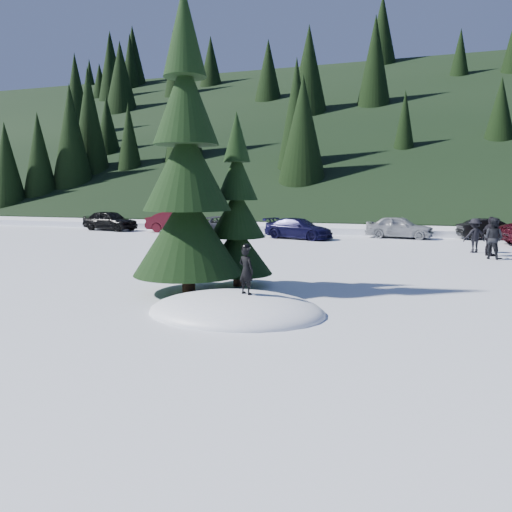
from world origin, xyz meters
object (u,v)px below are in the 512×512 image
(adult_0, at_px, (493,238))
(adult_2, at_px, (475,236))
(spruce_short, at_px, (237,219))
(child_skier, at_px, (246,270))
(car_0, at_px, (110,220))
(car_1, at_px, (178,222))
(car_3, at_px, (299,229))
(car_4, at_px, (399,227))
(car_5, at_px, (491,229))
(adult_1, at_px, (491,236))
(spruce_tall, at_px, (187,179))
(car_2, at_px, (224,226))

(adult_0, xyz_separation_m, adult_2, (-0.58, 2.13, -0.08))
(spruce_short, relative_size, child_skier, 4.59)
(spruce_short, relative_size, car_0, 1.23)
(adult_0, xyz_separation_m, car_0, (-25.07, 7.65, -0.16))
(car_1, bearing_deg, car_3, -109.63)
(child_skier, bearing_deg, car_4, -74.15)
(adult_2, distance_m, car_5, 7.40)
(child_skier, distance_m, car_4, 21.18)
(child_skier, height_order, adult_1, adult_1)
(spruce_tall, height_order, adult_1, spruce_tall)
(adult_0, height_order, car_4, adult_0)
(spruce_short, relative_size, car_5, 1.40)
(car_4, bearing_deg, car_3, 120.30)
(spruce_short, distance_m, car_5, 21.00)
(adult_0, xyz_separation_m, car_2, (-15.50, 6.59, -0.27))
(spruce_tall, bearing_deg, child_skier, -35.86)
(child_skier, distance_m, adult_2, 16.02)
(adult_1, height_order, car_5, adult_1)
(adult_0, xyz_separation_m, car_4, (-4.39, 8.45, -0.21))
(adult_2, bearing_deg, spruce_short, 32.08)
(child_skier, distance_m, car_0, 27.21)
(spruce_tall, height_order, adult_0, spruce_tall)
(spruce_tall, bearing_deg, car_3, 93.05)
(spruce_tall, height_order, car_4, spruce_tall)
(car_1, bearing_deg, child_skier, -156.01)
(car_1, xyz_separation_m, car_4, (15.20, 0.47, -0.04))
(car_1, bearing_deg, car_2, -116.46)
(car_4, height_order, car_5, car_4)
(car_1, height_order, car_2, car_1)
(car_3, distance_m, car_4, 6.35)
(car_0, relative_size, car_1, 0.98)
(spruce_tall, height_order, car_2, spruce_tall)
(car_3, bearing_deg, car_0, 99.87)
(spruce_tall, bearing_deg, car_2, 109.48)
(adult_1, height_order, car_2, adult_1)
(child_skier, bearing_deg, car_2, -43.18)
(adult_2, height_order, car_5, adult_2)
(child_skier, relative_size, car_2, 0.25)
(car_1, relative_size, car_4, 1.09)
(car_0, xyz_separation_m, car_3, (14.83, -1.65, -0.10))
(car_0, distance_m, car_3, 14.92)
(child_skier, distance_m, adult_0, 14.35)
(child_skier, relative_size, car_4, 0.29)
(adult_0, bearing_deg, car_2, 11.43)
(spruce_tall, distance_m, adult_2, 15.83)
(car_0, bearing_deg, spruce_short, -125.79)
(adult_1, distance_m, car_3, 11.40)
(adult_1, bearing_deg, car_4, -7.67)
(car_3, bearing_deg, child_skier, -153.55)
(car_4, bearing_deg, car_1, 99.44)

